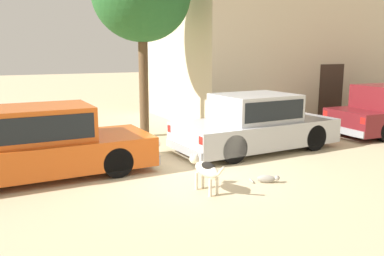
% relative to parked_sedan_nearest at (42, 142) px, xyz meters
% --- Properties ---
extents(ground_plane, '(80.00, 80.00, 0.00)m').
position_rel_parked_sedan_nearest_xyz_m(ground_plane, '(2.72, -1.04, -0.72)').
color(ground_plane, '#CCB78E').
extents(parked_sedan_nearest, '(4.59, 1.83, 1.46)m').
position_rel_parked_sedan_nearest_xyz_m(parked_sedan_nearest, '(0.00, 0.00, 0.00)').
color(parked_sedan_nearest, '#D15619').
rests_on(parked_sedan_nearest, ground_plane).
extents(parked_sedan_second, '(4.46, 2.01, 1.46)m').
position_rel_parked_sedan_nearest_xyz_m(parked_sedan_second, '(5.25, -0.06, -0.00)').
color(parked_sedan_second, '#B2B5BA').
rests_on(parked_sedan_second, ground_plane).
extents(apartment_block, '(13.84, 5.40, 8.35)m').
position_rel_parked_sedan_nearest_xyz_m(apartment_block, '(12.01, 4.66, 3.46)').
color(apartment_block, beige).
rests_on(apartment_block, ground_plane).
extents(stray_dog_spotted, '(0.28, 1.07, 0.66)m').
position_rel_parked_sedan_nearest_xyz_m(stray_dog_spotted, '(2.54, -2.32, -0.28)').
color(stray_dog_spotted, beige).
rests_on(stray_dog_spotted, ground_plane).
extents(stray_cat, '(0.51, 0.43, 0.16)m').
position_rel_parked_sedan_nearest_xyz_m(stray_cat, '(3.88, -2.43, -0.64)').
color(stray_cat, gray).
rests_on(stray_cat, ground_plane).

